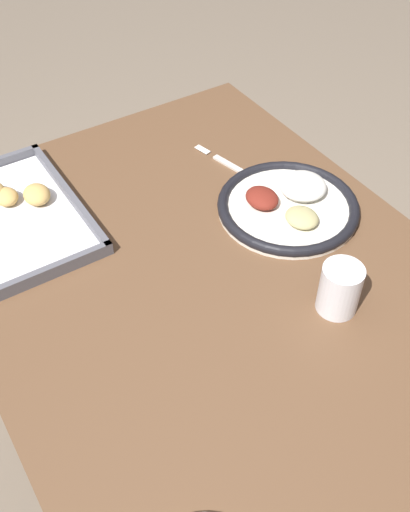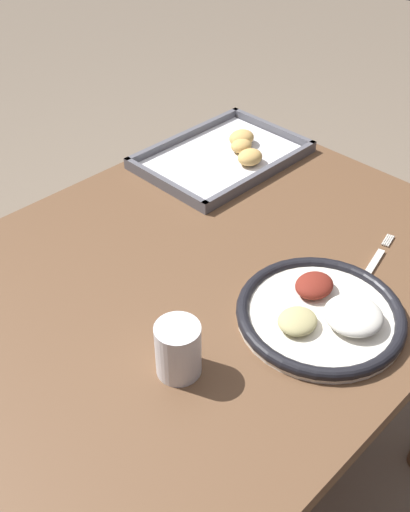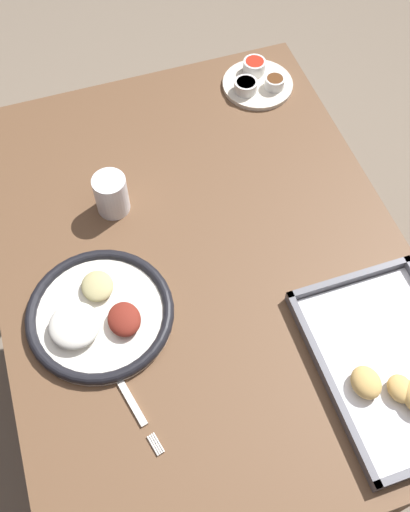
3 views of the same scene
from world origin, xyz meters
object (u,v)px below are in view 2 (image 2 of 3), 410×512
object	(u,v)px
dinner_plate	(323,313)
baking_tray	(227,155)
drinking_cup	(178,349)
fork	(371,268)

from	to	relation	value
dinner_plate	baking_tray	world-z (taller)	dinner_plate
dinner_plate	drinking_cup	distance (m)	0.24
dinner_plate	fork	xyz separation A→B (m)	(0.16, 0.01, -0.01)
drinking_cup	dinner_plate	bearing A→B (deg)	-20.07
drinking_cup	baking_tray	bearing A→B (deg)	36.89
baking_tray	drinking_cup	distance (m)	0.60
baking_tray	drinking_cup	bearing A→B (deg)	-143.11
fork	baking_tray	xyz separation A→B (m)	(0.10, 0.43, 0.01)
baking_tray	drinking_cup	size ratio (longest dim) A/B	4.09
dinner_plate	fork	size ratio (longest dim) A/B	1.35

